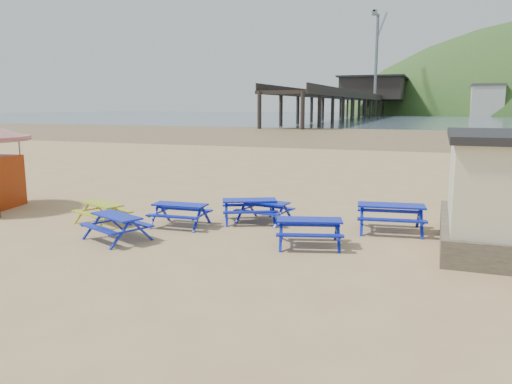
% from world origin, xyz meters
% --- Properties ---
extents(ground, '(400.00, 400.00, 0.00)m').
position_xyz_m(ground, '(0.00, 0.00, 0.00)').
color(ground, tan).
rests_on(ground, ground).
extents(wet_sand, '(400.00, 400.00, 0.00)m').
position_xyz_m(wet_sand, '(0.00, 55.00, 0.00)').
color(wet_sand, olive).
rests_on(wet_sand, ground).
extents(sea, '(400.00, 400.00, 0.00)m').
position_xyz_m(sea, '(0.00, 170.00, 0.01)').
color(sea, '#445561').
rests_on(sea, ground).
extents(picnic_table_blue_a, '(2.23, 2.06, 0.75)m').
position_xyz_m(picnic_table_blue_a, '(0.76, 1.38, 0.38)').
color(picnic_table_blue_a, '#0E2F9D').
rests_on(picnic_table_blue_a, ground).
extents(picnic_table_blue_b, '(1.87, 1.61, 0.69)m').
position_xyz_m(picnic_table_blue_b, '(1.24, 1.53, 0.35)').
color(picnic_table_blue_b, '#0E2F9D').
rests_on(picnic_table_blue_b, ground).
extents(picnic_table_blue_c, '(2.23, 1.90, 0.85)m').
position_xyz_m(picnic_table_blue_c, '(5.34, 1.64, 0.42)').
color(picnic_table_blue_c, '#0E2F9D').
rests_on(picnic_table_blue_c, ground).
extents(picnic_table_blue_d, '(2.17, 1.99, 0.73)m').
position_xyz_m(picnic_table_blue_d, '(-2.03, -2.12, 0.37)').
color(picnic_table_blue_d, '#0E2F9D').
rests_on(picnic_table_blue_d, ground).
extents(picnic_table_blue_e, '(2.13, 1.89, 0.76)m').
position_xyz_m(picnic_table_blue_e, '(3.37, -0.80, 0.38)').
color(picnic_table_blue_e, '#0E2F9D').
rests_on(picnic_table_blue_e, ground).
extents(picnic_table_yellow, '(2.03, 1.86, 0.69)m').
position_xyz_m(picnic_table_yellow, '(-3.68, -0.58, 0.35)').
color(picnic_table_yellow, '#A1C31E').
rests_on(picnic_table_yellow, ground).
extents(pier, '(24.00, 220.00, 39.29)m').
position_xyz_m(pier, '(-17.99, 178.23, 5.46)').
color(pier, black).
rests_on(pier, ground).
extents(picnic_table_blue_g, '(1.81, 1.49, 0.73)m').
position_xyz_m(picnic_table_blue_g, '(-1.12, 0.01, 0.37)').
color(picnic_table_blue_g, '#0E2F9D').
rests_on(picnic_table_blue_g, ground).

